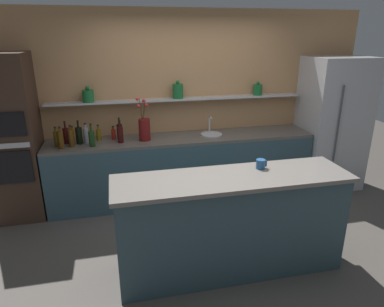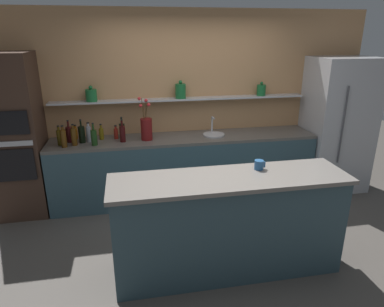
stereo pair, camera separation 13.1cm
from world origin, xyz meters
name	(u,v)px [view 2 (the right image)]	position (x,y,z in m)	size (l,w,h in m)	color
ground_plane	(216,244)	(0.00, 0.00, 0.00)	(12.00, 12.00, 0.00)	#4C4742
back_wall_unit	(190,104)	(0.00, 1.60, 1.30)	(5.20, 0.28, 2.60)	tan
back_counter_unit	(185,168)	(-0.14, 1.24, 0.46)	(3.66, 0.62, 0.92)	#334C56
island_counter	(228,225)	(0.00, -0.44, 0.51)	(2.26, 0.61, 1.02)	#334C56
refrigerator	(337,125)	(2.15, 1.20, 0.98)	(0.89, 0.73, 1.96)	#B7B7BC
oven_tower	(17,137)	(-2.29, 1.24, 1.04)	(0.61, 0.64, 2.07)	#3D281E
flower_vase	(146,128)	(-0.66, 1.21, 1.08)	(0.17, 0.16, 0.58)	maroon
sink_fixture	(214,134)	(0.27, 1.25, 0.94)	(0.30, 0.30, 0.25)	#B7B7BC
bottle_wine_0	(94,137)	(-1.34, 1.09, 1.03)	(0.08, 0.08, 0.29)	#193814
bottle_oil_1	(59,137)	(-1.77, 1.18, 1.02)	(0.06, 0.06, 0.26)	#47380A
bottle_spirit_2	(89,134)	(-1.42, 1.26, 1.03)	(0.06, 0.06, 0.26)	gray
bottle_oil_3	(101,133)	(-1.26, 1.34, 1.00)	(0.06, 0.06, 0.21)	brown
bottle_sauce_4	(76,133)	(-1.60, 1.42, 1.00)	(0.05, 0.05, 0.19)	#9E4C0A
bottle_spirit_5	(74,136)	(-1.59, 1.14, 1.04)	(0.07, 0.07, 0.28)	#4C2D0C
bottle_wine_6	(122,130)	(-0.99, 1.35, 1.03)	(0.07, 0.07, 0.29)	black
bottle_spirit_7	(64,138)	(-1.71, 1.08, 1.04)	(0.07, 0.07, 0.28)	#4C2D0C
bottle_wine_8	(122,134)	(-0.98, 1.18, 1.03)	(0.07, 0.07, 0.30)	#380C0C
bottle_sauce_9	(116,133)	(-1.07, 1.33, 1.00)	(0.06, 0.06, 0.19)	maroon
bottle_wine_10	(69,134)	(-1.67, 1.29, 1.03)	(0.08, 0.08, 0.30)	#380C0C
bottle_wine_11	(82,134)	(-1.50, 1.24, 1.03)	(0.08, 0.08, 0.31)	black
coffee_mug	(259,165)	(0.33, -0.31, 1.07)	(0.11, 0.09, 0.09)	#235184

